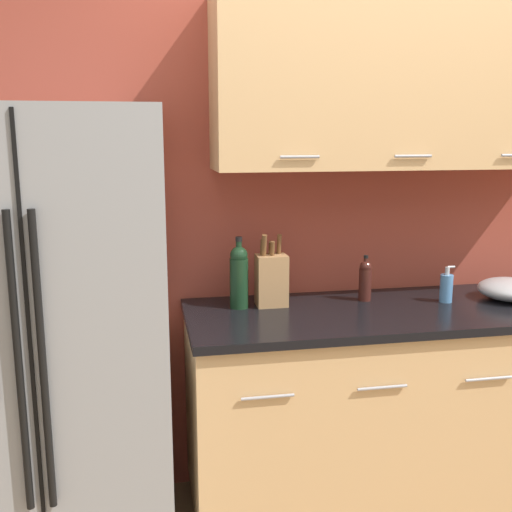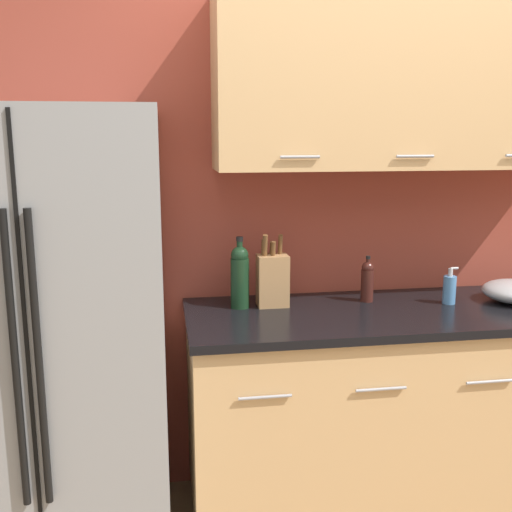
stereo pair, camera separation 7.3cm
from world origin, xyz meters
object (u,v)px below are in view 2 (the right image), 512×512
at_px(knife_block, 272,279).
at_px(oil_bottle, 367,280).
at_px(wine_bottle, 240,275).
at_px(refrigerator, 52,344).
at_px(soap_dispenser, 449,289).

height_order(knife_block, oil_bottle, knife_block).
bearing_deg(knife_block, wine_bottle, -177.27).
xyz_separation_m(refrigerator, oil_bottle, (1.32, 0.22, 0.15)).
height_order(refrigerator, wine_bottle, refrigerator).
bearing_deg(wine_bottle, soap_dispenser, -5.23).
height_order(soap_dispenser, oil_bottle, oil_bottle).
xyz_separation_m(knife_block, oil_bottle, (0.43, 0.00, -0.02)).
xyz_separation_m(refrigerator, soap_dispenser, (1.67, 0.13, 0.12)).
bearing_deg(refrigerator, soap_dispenser, 4.32).
relative_size(knife_block, soap_dispenser, 1.95).
distance_m(knife_block, soap_dispenser, 0.78).
bearing_deg(refrigerator, oil_bottle, 9.34).
xyz_separation_m(knife_block, wine_bottle, (-0.14, -0.01, 0.02)).
xyz_separation_m(soap_dispenser, oil_bottle, (-0.35, 0.09, 0.03)).
bearing_deg(oil_bottle, refrigerator, -170.66).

